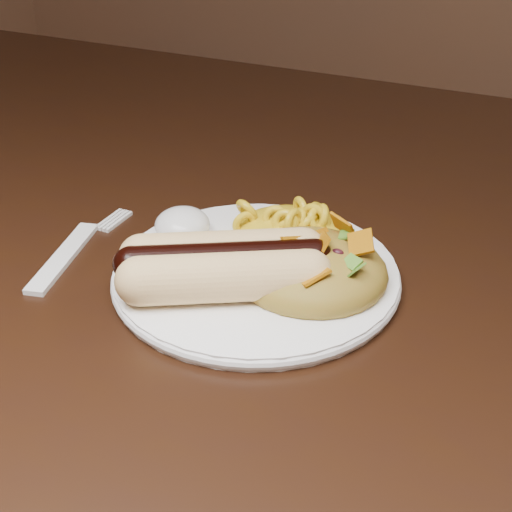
% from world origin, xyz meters
% --- Properties ---
extents(table, '(1.60, 0.90, 0.75)m').
position_xyz_m(table, '(0.00, 0.00, 0.66)').
color(table, black).
rests_on(table, floor).
extents(plate, '(0.23, 0.23, 0.01)m').
position_xyz_m(plate, '(-0.00, -0.04, 0.76)').
color(plate, white).
rests_on(plate, table).
extents(hotdog, '(0.12, 0.12, 0.03)m').
position_xyz_m(hotdog, '(-0.01, -0.07, 0.78)').
color(hotdog, '#F9DA85').
rests_on(hotdog, plate).
extents(mac_and_cheese, '(0.12, 0.11, 0.04)m').
position_xyz_m(mac_and_cheese, '(0.00, 0.01, 0.78)').
color(mac_and_cheese, yellow).
rests_on(mac_and_cheese, plate).
extents(sour_cream, '(0.05, 0.05, 0.03)m').
position_xyz_m(sour_cream, '(-0.08, -0.02, 0.77)').
color(sour_cream, white).
rests_on(sour_cream, plate).
extents(taco_salad, '(0.11, 0.10, 0.05)m').
position_xyz_m(taco_salad, '(0.04, -0.04, 0.78)').
color(taco_salad, '#D24F1E').
rests_on(taco_salad, plate).
extents(fork, '(0.05, 0.12, 0.00)m').
position_xyz_m(fork, '(-0.15, -0.08, 0.75)').
color(fork, white).
rests_on(fork, table).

